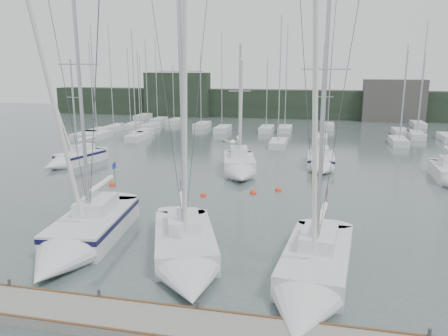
{
  "coord_description": "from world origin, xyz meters",
  "views": [
    {
      "loc": [
        6.09,
        -18.07,
        9.19
      ],
      "look_at": [
        1.0,
        5.0,
        3.65
      ],
      "focal_mm": 35.0,
      "sensor_mm": 36.0,
      "label": 1
    }
  ],
  "objects_px": {
    "buoy_d": "(253,193)",
    "buoy_c": "(112,185)",
    "sailboat_mid_a": "(71,160)",
    "buoy_a": "(203,196)",
    "sailboat_near_left": "(80,238)",
    "sailboat_mid_d": "(321,163)",
    "sailboat_near_right": "(311,281)",
    "sailboat_mid_c": "(240,168)",
    "buoy_b": "(278,191)",
    "sailboat_near_center": "(187,258)"
  },
  "relations": [
    {
      "from": "sailboat_mid_d",
      "to": "sailboat_mid_c",
      "type": "bearing_deg",
      "value": -151.05
    },
    {
      "from": "sailboat_near_left",
      "to": "buoy_a",
      "type": "bearing_deg",
      "value": 63.91
    },
    {
      "from": "buoy_c",
      "to": "buoy_b",
      "type": "bearing_deg",
      "value": 5.75
    },
    {
      "from": "buoy_a",
      "to": "buoy_d",
      "type": "distance_m",
      "value": 3.71
    },
    {
      "from": "buoy_a",
      "to": "buoy_c",
      "type": "relative_size",
      "value": 0.86
    },
    {
      "from": "sailboat_near_left",
      "to": "sailboat_near_right",
      "type": "distance_m",
      "value": 11.81
    },
    {
      "from": "sailboat_near_left",
      "to": "buoy_c",
      "type": "relative_size",
      "value": 30.04
    },
    {
      "from": "buoy_c",
      "to": "sailboat_mid_d",
      "type": "bearing_deg",
      "value": 30.05
    },
    {
      "from": "sailboat_near_center",
      "to": "sailboat_mid_d",
      "type": "distance_m",
      "value": 22.73
    },
    {
      "from": "buoy_c",
      "to": "buoy_d",
      "type": "distance_m",
      "value": 11.22
    },
    {
      "from": "sailboat_near_left",
      "to": "sailboat_mid_a",
      "type": "bearing_deg",
      "value": 115.62
    },
    {
      "from": "sailboat_mid_c",
      "to": "sailboat_mid_d",
      "type": "bearing_deg",
      "value": 17.1
    },
    {
      "from": "sailboat_mid_a",
      "to": "sailboat_mid_d",
      "type": "distance_m",
      "value": 23.36
    },
    {
      "from": "sailboat_near_center",
      "to": "sailboat_mid_c",
      "type": "height_order",
      "value": "sailboat_near_center"
    },
    {
      "from": "sailboat_near_center",
      "to": "sailboat_mid_a",
      "type": "bearing_deg",
      "value": 112.46
    },
    {
      "from": "sailboat_near_left",
      "to": "sailboat_near_center",
      "type": "relative_size",
      "value": 1.03
    },
    {
      "from": "sailboat_mid_d",
      "to": "buoy_c",
      "type": "distance_m",
      "value": 18.57
    },
    {
      "from": "sailboat_near_center",
      "to": "buoy_d",
      "type": "height_order",
      "value": "sailboat_near_center"
    },
    {
      "from": "sailboat_near_center",
      "to": "buoy_c",
      "type": "bearing_deg",
      "value": 108.07
    },
    {
      "from": "buoy_a",
      "to": "buoy_d",
      "type": "height_order",
      "value": "buoy_d"
    },
    {
      "from": "buoy_c",
      "to": "sailboat_near_right",
      "type": "bearing_deg",
      "value": -40.94
    },
    {
      "from": "sailboat_near_right",
      "to": "sailboat_mid_d",
      "type": "distance_m",
      "value": 22.95
    },
    {
      "from": "sailboat_mid_c",
      "to": "buoy_a",
      "type": "bearing_deg",
      "value": -115.22
    },
    {
      "from": "sailboat_mid_a",
      "to": "buoy_d",
      "type": "height_order",
      "value": "sailboat_mid_a"
    },
    {
      "from": "sailboat_near_right",
      "to": "buoy_d",
      "type": "bearing_deg",
      "value": 114.1
    },
    {
      "from": "sailboat_mid_d",
      "to": "buoy_c",
      "type": "relative_size",
      "value": 20.78
    },
    {
      "from": "sailboat_mid_d",
      "to": "buoy_a",
      "type": "relative_size",
      "value": 24.05
    },
    {
      "from": "sailboat_near_center",
      "to": "buoy_b",
      "type": "distance_m",
      "value": 14.24
    },
    {
      "from": "sailboat_near_left",
      "to": "sailboat_mid_c",
      "type": "bearing_deg",
      "value": 66.48
    },
    {
      "from": "buoy_b",
      "to": "sailboat_mid_d",
      "type": "bearing_deg",
      "value": 68.78
    },
    {
      "from": "sailboat_mid_a",
      "to": "buoy_b",
      "type": "relative_size",
      "value": 21.14
    },
    {
      "from": "sailboat_near_left",
      "to": "sailboat_near_center",
      "type": "bearing_deg",
      "value": -14.87
    },
    {
      "from": "sailboat_near_center",
      "to": "buoy_a",
      "type": "xyz_separation_m",
      "value": [
        -2.27,
        11.41,
        -0.51
      ]
    },
    {
      "from": "sailboat_mid_d",
      "to": "buoy_d",
      "type": "distance_m",
      "value": 10.32
    },
    {
      "from": "sailboat_mid_d",
      "to": "buoy_a",
      "type": "distance_m",
      "value": 13.39
    },
    {
      "from": "sailboat_near_left",
      "to": "buoy_d",
      "type": "relative_size",
      "value": 29.41
    },
    {
      "from": "sailboat_mid_c",
      "to": "sailboat_mid_d",
      "type": "height_order",
      "value": "sailboat_mid_c"
    },
    {
      "from": "buoy_d",
      "to": "buoy_c",
      "type": "bearing_deg",
      "value": -178.99
    },
    {
      "from": "sailboat_near_right",
      "to": "sailboat_mid_d",
      "type": "bearing_deg",
      "value": 95.21
    },
    {
      "from": "sailboat_near_right",
      "to": "buoy_b",
      "type": "relative_size",
      "value": 30.71
    },
    {
      "from": "buoy_a",
      "to": "buoy_c",
      "type": "bearing_deg",
      "value": 171.14
    },
    {
      "from": "sailboat_near_center",
      "to": "sailboat_mid_a",
      "type": "distance_m",
      "value": 25.06
    },
    {
      "from": "sailboat_near_left",
      "to": "sailboat_mid_a",
      "type": "xyz_separation_m",
      "value": [
        -11.1,
        17.49,
        -0.07
      ]
    },
    {
      "from": "sailboat_mid_a",
      "to": "buoy_a",
      "type": "distance_m",
      "value": 16.35
    },
    {
      "from": "sailboat_mid_d",
      "to": "buoy_a",
      "type": "xyz_separation_m",
      "value": [
        -8.28,
        -10.51,
        -0.55
      ]
    },
    {
      "from": "sailboat_mid_c",
      "to": "sailboat_near_left",
      "type": "bearing_deg",
      "value": -119.47
    },
    {
      "from": "sailboat_near_left",
      "to": "buoy_c",
      "type": "height_order",
      "value": "sailboat_near_left"
    },
    {
      "from": "sailboat_mid_a",
      "to": "buoy_c",
      "type": "bearing_deg",
      "value": -25.45
    },
    {
      "from": "sailboat_near_right",
      "to": "sailboat_mid_a",
      "type": "distance_m",
      "value": 29.89
    },
    {
      "from": "sailboat_mid_d",
      "to": "sailboat_near_right",
      "type": "bearing_deg",
      "value": -91.69
    }
  ]
}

